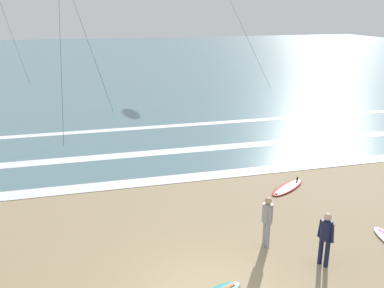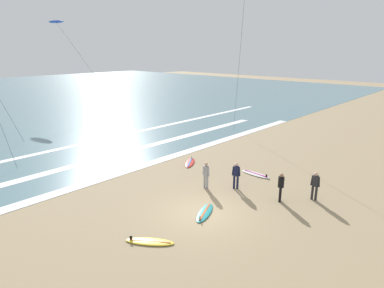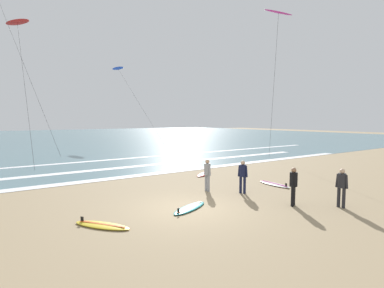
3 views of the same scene
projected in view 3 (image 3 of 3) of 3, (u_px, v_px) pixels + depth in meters
name	position (u px, v px, depth m)	size (l,w,h in m)	color
ground_plane	(187.00, 208.00, 12.15)	(160.00, 160.00, 0.00)	#9E8763
ocean_surface	(28.00, 139.00, 54.91)	(140.00, 90.00, 0.01)	slate
wave_foam_shoreline	(130.00, 176.00, 18.82)	(44.35, 0.88, 0.01)	white
wave_foam_mid_break	(83.00, 171.00, 20.64)	(42.92, 0.83, 0.01)	white
wave_foam_outer_break	(84.00, 162.00, 25.21)	(57.32, 0.63, 0.01)	white
surfer_left_far	(293.00, 183.00, 12.45)	(0.50, 0.32, 1.60)	black
surfer_mid_group	(342.00, 184.00, 12.21)	(0.32, 0.51, 1.60)	#232328
surfer_right_near	(243.00, 174.00, 14.54)	(0.32, 0.50, 1.60)	#141938
surfer_left_near	(207.00, 172.00, 14.98)	(0.32, 0.51, 1.60)	gray
surfboard_near_water	(274.00, 184.00, 16.44)	(0.73, 2.13, 0.25)	silver
surfboard_foreground_flat	(190.00, 208.00, 12.08)	(2.16, 1.41, 0.25)	teal
surfboard_right_spare	(204.00, 174.00, 19.57)	(2.08, 1.67, 0.25)	red
surfboard_left_pile	(102.00, 225.00, 10.10)	(1.70, 2.06, 0.25)	yellow
kite_red_high_left	(17.00, 23.00, 29.11)	(2.34, 12.43, 13.15)	red
kite_blue_mid_center	(118.00, 69.00, 47.45)	(3.25, 11.75, 11.76)	blue
kite_magenta_far_left	(279.00, 13.00, 27.12)	(3.28, 1.24, 13.36)	#CC2384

